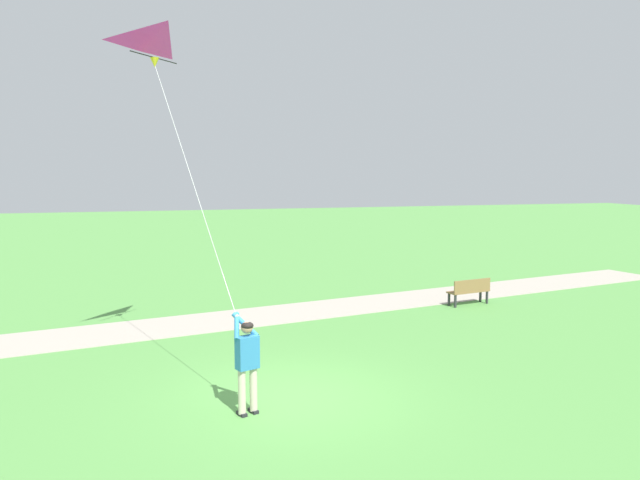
% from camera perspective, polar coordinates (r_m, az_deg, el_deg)
% --- Properties ---
extents(ground_plane, '(120.00, 120.00, 0.00)m').
position_cam_1_polar(ground_plane, '(12.59, -2.84, -14.21)').
color(ground_plane, '#569947').
extents(walkway_path, '(8.39, 31.88, 0.02)m').
position_cam_1_polar(walkway_path, '(19.69, -2.06, -6.60)').
color(walkway_path, '#ADA393').
rests_on(walkway_path, ground).
extents(person_kite_flyer, '(0.63, 0.49, 1.83)m').
position_cam_1_polar(person_kite_flyer, '(11.52, -6.73, -10.70)').
color(person_kite_flyer, '#232328').
rests_on(person_kite_flyer, ground).
extents(flying_kite, '(4.15, 1.78, 5.78)m').
position_cam_1_polar(flying_kite, '(14.68, -13.79, 16.86)').
color(flying_kite, '#E02D9E').
extents(park_bench_near_walkway, '(0.71, 1.56, 0.88)m').
position_cam_1_polar(park_bench_near_walkway, '(21.17, 13.56, -4.46)').
color(park_bench_near_walkway, olive).
rests_on(park_bench_near_walkway, ground).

